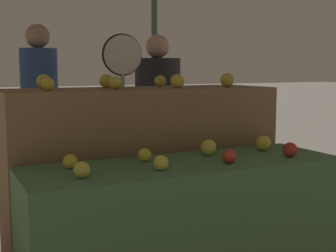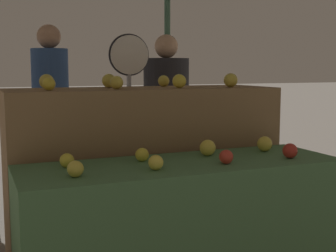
% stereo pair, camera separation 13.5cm
% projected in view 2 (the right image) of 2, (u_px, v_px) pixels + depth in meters
% --- Properties ---
extents(display_counter_front, '(1.65, 0.55, 0.79)m').
position_uv_depth(display_counter_front, '(183.00, 237.00, 2.42)').
color(display_counter_front, '#4C7A4C').
rests_on(display_counter_front, ground_plane).
extents(display_counter_back, '(1.65, 0.55, 1.14)m').
position_uv_depth(display_counter_back, '(143.00, 179.00, 2.94)').
color(display_counter_back, olive).
rests_on(display_counter_back, ground_plane).
extents(apple_front_0, '(0.07, 0.07, 0.07)m').
position_uv_depth(apple_front_0, '(75.00, 169.00, 2.05)').
color(apple_front_0, gold).
rests_on(apple_front_0, display_counter_front).
extents(apple_front_1, '(0.07, 0.07, 0.07)m').
position_uv_depth(apple_front_1, '(156.00, 163.00, 2.19)').
color(apple_front_1, yellow).
rests_on(apple_front_1, display_counter_front).
extents(apple_front_2, '(0.07, 0.07, 0.07)m').
position_uv_depth(apple_front_2, '(226.00, 157.00, 2.33)').
color(apple_front_2, red).
rests_on(apple_front_2, display_counter_front).
extents(apple_front_3, '(0.08, 0.08, 0.08)m').
position_uv_depth(apple_front_3, '(290.00, 151.00, 2.48)').
color(apple_front_3, '#B72D23').
rests_on(apple_front_3, display_counter_front).
extents(apple_front_4, '(0.07, 0.07, 0.07)m').
position_uv_depth(apple_front_4, '(67.00, 161.00, 2.24)').
color(apple_front_4, gold).
rests_on(apple_front_4, display_counter_front).
extents(apple_front_5, '(0.07, 0.07, 0.07)m').
position_uv_depth(apple_front_5, '(142.00, 155.00, 2.39)').
color(apple_front_5, gold).
rests_on(apple_front_5, display_counter_front).
extents(apple_front_6, '(0.09, 0.09, 0.09)m').
position_uv_depth(apple_front_6, '(208.00, 148.00, 2.54)').
color(apple_front_6, yellow).
rests_on(apple_front_6, display_counter_front).
extents(apple_front_7, '(0.09, 0.09, 0.09)m').
position_uv_depth(apple_front_7, '(265.00, 144.00, 2.68)').
color(apple_front_7, yellow).
rests_on(apple_front_7, display_counter_front).
extents(apple_back_0, '(0.07, 0.07, 0.07)m').
position_uv_depth(apple_back_0, '(49.00, 84.00, 2.55)').
color(apple_back_0, gold).
rests_on(apple_back_0, display_counter_back).
extents(apple_back_1, '(0.08, 0.08, 0.08)m').
position_uv_depth(apple_back_1, '(117.00, 83.00, 2.70)').
color(apple_back_1, gold).
rests_on(apple_back_1, display_counter_back).
extents(apple_back_2, '(0.09, 0.09, 0.09)m').
position_uv_depth(apple_back_2, '(179.00, 81.00, 2.83)').
color(apple_back_2, gold).
rests_on(apple_back_2, display_counter_back).
extents(apple_back_3, '(0.09, 0.09, 0.09)m').
position_uv_depth(apple_back_3, '(231.00, 80.00, 2.99)').
color(apple_back_3, gold).
rests_on(apple_back_3, display_counter_back).
extents(apple_back_4, '(0.09, 0.09, 0.09)m').
position_uv_depth(apple_back_4, '(47.00, 81.00, 2.75)').
color(apple_back_4, gold).
rests_on(apple_back_4, display_counter_back).
extents(apple_back_5, '(0.09, 0.09, 0.09)m').
position_uv_depth(apple_back_5, '(109.00, 81.00, 2.89)').
color(apple_back_5, gold).
rests_on(apple_back_5, display_counter_back).
extents(apple_back_6, '(0.08, 0.08, 0.08)m').
position_uv_depth(apple_back_6, '(164.00, 81.00, 3.05)').
color(apple_back_6, gold).
rests_on(apple_back_6, display_counter_back).
extents(produce_scale, '(0.32, 0.20, 1.52)m').
position_uv_depth(produce_scale, '(130.00, 87.00, 3.58)').
color(produce_scale, '#99999E').
rests_on(produce_scale, ground_plane).
extents(person_vendor_at_scale, '(0.44, 0.44, 1.55)m').
position_uv_depth(person_vendor_at_scale, '(166.00, 112.00, 4.08)').
color(person_vendor_at_scale, '#2D2D38').
rests_on(person_vendor_at_scale, ground_plane).
extents(person_customer_left, '(0.38, 0.38, 1.66)m').
position_uv_depth(person_customer_left, '(51.00, 101.00, 4.33)').
color(person_customer_left, '#2D2D38').
rests_on(person_customer_left, ground_plane).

